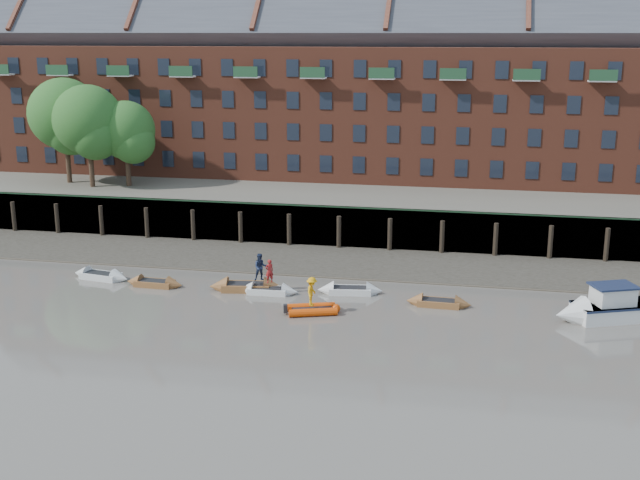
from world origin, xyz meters
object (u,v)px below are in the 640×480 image
(rowboat_1, at_px, (155,283))
(rowboat_2, at_px, (246,287))
(rib_tender, at_px, (314,309))
(person_rib_crew, at_px, (312,292))
(motor_launch, at_px, (601,309))
(person_rower_a, at_px, (269,271))
(rowboat_6, at_px, (439,303))
(person_rower_b, at_px, (260,267))
(rowboat_4, at_px, (350,290))
(rowboat_0, at_px, (101,276))
(rowboat_3, at_px, (268,291))

(rowboat_1, relative_size, rowboat_2, 0.80)
(rib_tender, height_order, person_rib_crew, person_rib_crew)
(rowboat_2, height_order, motor_launch, motor_launch)
(person_rower_a, bearing_deg, person_rib_crew, 97.47)
(person_rib_crew, bearing_deg, rowboat_6, -66.18)
(person_rower_b, bearing_deg, rowboat_6, -23.93)
(rib_tender, xyz_separation_m, motor_launch, (16.85, 2.16, 0.45))
(rowboat_4, bearing_deg, rowboat_1, 177.01)
(motor_launch, relative_size, person_rower_a, 4.43)
(rowboat_0, distance_m, rowboat_4, 17.36)
(rowboat_1, bearing_deg, rowboat_3, 2.16)
(rowboat_1, height_order, rowboat_6, rowboat_6)
(rowboat_3, height_order, person_rib_crew, person_rib_crew)
(rowboat_2, height_order, person_rib_crew, person_rib_crew)
(rowboat_3, distance_m, person_rower_b, 1.60)
(rowboat_0, xyz_separation_m, person_rib_crew, (15.71, -4.04, 1.18))
(motor_launch, height_order, person_rower_b, person_rower_b)
(rib_tender, bearing_deg, rowboat_4, 50.84)
(person_rower_b, bearing_deg, rowboat_4, -13.45)
(rowboat_1, distance_m, person_rib_crew, 11.95)
(rowboat_4, bearing_deg, rowboat_3, -176.00)
(motor_launch, bearing_deg, rowboat_4, -29.25)
(rowboat_6, distance_m, person_rib_crew, 8.07)
(rowboat_6, bearing_deg, rib_tender, -157.25)
(rowboat_3, distance_m, person_rower_a, 1.36)
(rowboat_4, bearing_deg, motor_launch, -14.79)
(rowboat_2, xyz_separation_m, rib_tender, (5.28, -3.43, -0.01))
(rowboat_6, bearing_deg, rowboat_3, -179.66)
(rowboat_2, height_order, person_rower_b, person_rower_b)
(rowboat_1, relative_size, person_rower_b, 2.22)
(rowboat_2, relative_size, person_rower_b, 2.77)
(rowboat_4, distance_m, person_rower_a, 5.39)
(motor_launch, bearing_deg, rowboat_6, -25.74)
(rowboat_2, relative_size, rib_tender, 1.53)
(rowboat_1, xyz_separation_m, person_rower_b, (7.31, 0.23, 1.47))
(rowboat_6, bearing_deg, person_rower_a, -179.37)
(rowboat_0, height_order, rowboat_4, rowboat_0)
(person_rower_a, bearing_deg, rowboat_1, -41.18)
(rowboat_0, relative_size, person_rower_b, 2.45)
(rowboat_1, bearing_deg, person_rower_a, 1.75)
(rowboat_2, distance_m, rowboat_6, 12.61)
(rowboat_1, distance_m, motor_launch, 28.43)
(rowboat_6, xyz_separation_m, person_rower_b, (-11.57, 0.55, 1.47))
(rowboat_4, bearing_deg, rowboat_0, 173.23)
(rowboat_0, relative_size, rowboat_1, 1.11)
(rowboat_1, xyz_separation_m, motor_launch, (28.41, -0.96, 0.49))
(rowboat_1, xyz_separation_m, person_rib_crew, (11.44, -3.22, 1.20))
(person_rib_crew, bearing_deg, person_rower_b, 52.71)
(rowboat_2, height_order, person_rower_a, person_rower_a)
(rowboat_0, relative_size, motor_launch, 0.64)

